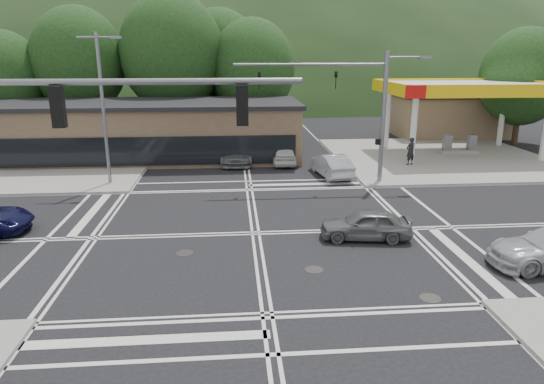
{
  "coord_description": "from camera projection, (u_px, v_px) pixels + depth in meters",
  "views": [
    {
      "loc": [
        -0.98,
        -20.53,
        7.9
      ],
      "look_at": [
        0.9,
        1.82,
        1.4
      ],
      "focal_mm": 32.0,
      "sensor_mm": 36.0,
      "label": 1
    }
  ],
  "objects": [
    {
      "name": "tree_ne",
      "position": [
        523.0,
        77.0,
        41.38
      ],
      "size": [
        7.2,
        7.2,
        9.99
      ],
      "color": "#382619",
      "rests_on": "ground"
    },
    {
      "name": "car_queue_a",
      "position": [
        331.0,
        165.0,
        31.8
      ],
      "size": [
        2.28,
        4.75,
        1.5
      ],
      "primitive_type": "imported",
      "rotation": [
        0.0,
        0.0,
        3.3
      ],
      "color": "#AEB0B5",
      "rests_on": "ground"
    },
    {
      "name": "streetlight_nw",
      "position": [
        104.0,
        102.0,
        28.46
      ],
      "size": [
        2.5,
        0.25,
        9.0
      ],
      "color": "slate",
      "rests_on": "ground"
    },
    {
      "name": "signal_mast_ne",
      "position": [
        364.0,
        101.0,
        28.93
      ],
      "size": [
        11.65,
        0.3,
        8.0
      ],
      "color": "slate",
      "rests_on": "ground"
    },
    {
      "name": "pedestrian",
      "position": [
        410.0,
        151.0,
        34.33
      ],
      "size": [
        0.84,
        0.72,
        1.96
      ],
      "primitive_type": "imported",
      "rotation": [
        0.0,
        0.0,
        3.57
      ],
      "color": "black",
      "rests_on": "sidewalk_ne"
    },
    {
      "name": "tree_n_a",
      "position": [
        79.0,
        61.0,
        41.79
      ],
      "size": [
        8.0,
        8.0,
        11.75
      ],
      "color": "#382619",
      "rests_on": "ground"
    },
    {
      "name": "car_northbound",
      "position": [
        237.0,
        152.0,
        35.77
      ],
      "size": [
        2.37,
        5.51,
        1.58
      ],
      "primitive_type": "imported",
      "rotation": [
        0.0,
        0.0,
        -0.03
      ],
      "color": "slate",
      "rests_on": "ground"
    },
    {
      "name": "hill_north",
      "position": [
        235.0,
        89.0,
        108.07
      ],
      "size": [
        252.0,
        126.0,
        140.0
      ],
      "primitive_type": "ellipsoid",
      "color": "#1F3518",
      "rests_on": "ground"
    },
    {
      "name": "tree_n_c",
      "position": [
        252.0,
        68.0,
        43.17
      ],
      "size": [
        7.6,
        7.6,
        10.87
      ],
      "color": "#382619",
      "rests_on": "ground"
    },
    {
      "name": "signal_mast_sw",
      "position": [
        16.0,
        167.0,
        12.14
      ],
      "size": [
        9.14,
        0.28,
        8.0
      ],
      "color": "slate",
      "rests_on": "ground"
    },
    {
      "name": "car_grey_center",
      "position": [
        366.0,
        224.0,
        21.14
      ],
      "size": [
        4.1,
        2.1,
        1.34
      ],
      "primitive_type": "imported",
      "rotation": [
        0.0,
        0.0,
        -1.71
      ],
      "color": "slate",
      "rests_on": "ground"
    },
    {
      "name": "convenience_store",
      "position": [
        448.0,
        116.0,
        46.94
      ],
      "size": [
        10.0,
        6.0,
        3.8
      ],
      "primitive_type": "cube",
      "color": "#846B4F",
      "rests_on": "ground"
    },
    {
      "name": "tree_n_e",
      "position": [
        219.0,
        60.0,
        46.58
      ],
      "size": [
        8.4,
        8.4,
        11.98
      ],
      "color": "#382619",
      "rests_on": "ground"
    },
    {
      "name": "commercial_row",
      "position": [
        140.0,
        132.0,
        37.0
      ],
      "size": [
        24.0,
        8.0,
        4.0
      ],
      "primitive_type": "cube",
      "color": "brown",
      "rests_on": "ground"
    },
    {
      "name": "car_queue_b",
      "position": [
        284.0,
        154.0,
        35.35
      ],
      "size": [
        1.92,
        4.31,
        1.44
      ],
      "primitive_type": "imported",
      "rotation": [
        0.0,
        0.0,
        3.09
      ],
      "color": "silver",
      "rests_on": "ground"
    },
    {
      "name": "sidewalk_nw",
      "position": [
        38.0,
        164.0,
        35.06
      ],
      "size": [
        16.0,
        16.0,
        0.15
      ],
      "primitive_type": "cube",
      "color": "gray",
      "rests_on": "ground"
    },
    {
      "name": "ground",
      "position": [
        256.0,
        233.0,
        21.93
      ],
      "size": [
        120.0,
        120.0,
        0.0
      ],
      "primitive_type": "plane",
      "color": "black",
      "rests_on": "ground"
    },
    {
      "name": "tree_n_b",
      "position": [
        172.0,
        53.0,
        42.25
      ],
      "size": [
        9.0,
        9.0,
        12.98
      ],
      "color": "#382619",
      "rests_on": "ground"
    },
    {
      "name": "gas_station_canopy",
      "position": [
        465.0,
        91.0,
        37.2
      ],
      "size": [
        12.32,
        8.34,
        5.75
      ],
      "color": "silver",
      "rests_on": "ground"
    },
    {
      "name": "tree_n_d",
      "position": [
        4.0,
        77.0,
        40.71
      ],
      "size": [
        6.8,
        6.8,
        9.76
      ],
      "color": "#382619",
      "rests_on": "ground"
    },
    {
      "name": "sidewalk_ne",
      "position": [
        439.0,
        157.0,
        37.47
      ],
      "size": [
        16.0,
        16.0,
        0.15
      ],
      "primitive_type": "cube",
      "color": "gray",
      "rests_on": "ground"
    }
  ]
}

